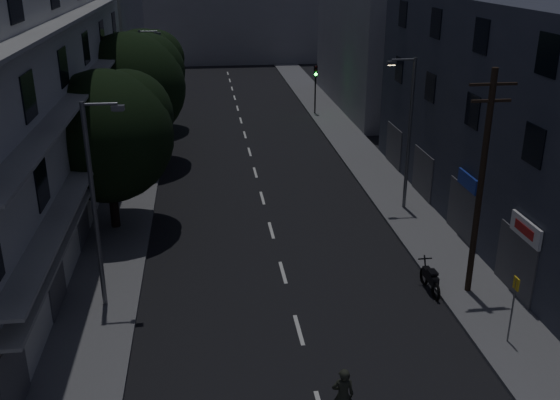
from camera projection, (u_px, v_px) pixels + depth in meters
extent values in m
plane|color=black|center=(255.00, 170.00, 40.03)|extent=(160.00, 160.00, 0.00)
cube|color=#565659|center=(136.00, 174.00, 39.12)|extent=(3.00, 90.00, 0.15)
cube|color=#565659|center=(368.00, 164.00, 40.88)|extent=(3.00, 90.00, 0.15)
cube|color=beige|center=(299.00, 330.00, 22.95)|extent=(0.15, 2.00, 0.01)
cube|color=beige|center=(283.00, 272.00, 27.10)|extent=(0.15, 2.00, 0.01)
cube|color=beige|center=(271.00, 230.00, 31.25)|extent=(0.15, 2.00, 0.01)
cube|color=beige|center=(262.00, 198.00, 35.41)|extent=(0.15, 2.00, 0.01)
cube|color=beige|center=(255.00, 172.00, 39.56)|extent=(0.15, 2.00, 0.01)
cube|color=beige|center=(250.00, 152.00, 43.72)|extent=(0.15, 2.00, 0.01)
cube|color=beige|center=(245.00, 135.00, 47.87)|extent=(0.15, 2.00, 0.01)
cube|color=beige|center=(241.00, 120.00, 52.03)|extent=(0.15, 2.00, 0.01)
cube|color=beige|center=(237.00, 108.00, 56.18)|extent=(0.15, 2.00, 0.01)
cube|color=beige|center=(235.00, 98.00, 60.33)|extent=(0.15, 2.00, 0.01)
cube|color=beige|center=(232.00, 88.00, 64.49)|extent=(0.15, 2.00, 0.01)
cube|color=beige|center=(230.00, 80.00, 68.64)|extent=(0.15, 2.00, 0.01)
cube|color=beige|center=(228.00, 73.00, 72.80)|extent=(0.15, 2.00, 0.01)
cube|color=#B3B3AE|center=(14.00, 88.00, 29.60)|extent=(6.00, 36.00, 14.00)
cube|color=black|center=(10.00, 360.00, 17.93)|extent=(0.06, 1.60, 1.60)
cube|color=black|center=(54.00, 265.00, 23.47)|extent=(0.06, 1.60, 1.60)
cube|color=black|center=(81.00, 205.00, 29.01)|extent=(0.06, 1.60, 1.60)
cube|color=black|center=(99.00, 165.00, 34.55)|extent=(0.06, 1.60, 1.60)
cube|color=black|center=(112.00, 136.00, 40.09)|extent=(0.06, 1.60, 1.60)
cube|color=black|center=(122.00, 114.00, 45.63)|extent=(0.06, 1.60, 1.60)
cube|color=black|center=(42.00, 185.00, 22.30)|extent=(0.06, 1.60, 1.60)
cube|color=black|center=(72.00, 139.00, 27.84)|extent=(0.06, 1.60, 1.60)
cube|color=black|center=(93.00, 109.00, 33.38)|extent=(0.06, 1.60, 1.60)
cube|color=black|center=(107.00, 87.00, 38.92)|extent=(0.06, 1.60, 1.60)
cube|color=black|center=(118.00, 70.00, 44.46)|extent=(0.06, 1.60, 1.60)
cube|color=black|center=(29.00, 96.00, 21.13)|extent=(0.06, 1.60, 1.60)
cube|color=black|center=(63.00, 67.00, 26.67)|extent=(0.06, 1.60, 1.60)
cube|color=black|center=(86.00, 48.00, 32.21)|extent=(0.06, 1.60, 1.60)
cube|color=black|center=(102.00, 34.00, 37.75)|extent=(0.06, 1.60, 1.60)
cube|color=black|center=(114.00, 24.00, 43.29)|extent=(0.06, 1.60, 1.60)
cube|color=gray|center=(96.00, 146.00, 31.10)|extent=(1.00, 32.40, 0.12)
cube|color=gray|center=(89.00, 82.00, 29.93)|extent=(1.00, 32.40, 0.12)
cube|color=gray|center=(81.00, 12.00, 28.76)|extent=(1.00, 32.40, 0.12)
cube|color=gray|center=(96.00, 163.00, 31.42)|extent=(0.80, 32.40, 0.12)
cube|color=#424247|center=(14.00, 377.00, 18.15)|extent=(0.06, 2.40, 2.40)
cube|color=#424247|center=(56.00, 279.00, 23.69)|extent=(0.06, 2.40, 2.40)
cube|color=#424247|center=(83.00, 217.00, 29.23)|extent=(0.06, 2.40, 2.40)
cube|color=#424247|center=(100.00, 176.00, 34.77)|extent=(0.06, 2.40, 2.40)
cube|color=#424247|center=(114.00, 145.00, 40.31)|extent=(0.06, 2.40, 2.40)
cube|color=#424247|center=(123.00, 122.00, 45.85)|extent=(0.06, 2.40, 2.40)
cube|color=#2D313D|center=(528.00, 123.00, 29.26)|extent=(6.00, 28.00, 11.00)
cube|color=black|center=(534.00, 145.00, 23.08)|extent=(0.06, 1.40, 1.50)
cube|color=black|center=(473.00, 111.00, 28.16)|extent=(0.06, 1.40, 1.50)
cube|color=black|center=(430.00, 87.00, 33.23)|extent=(0.06, 1.40, 1.50)
cube|color=black|center=(399.00, 70.00, 38.31)|extent=(0.06, 1.40, 1.50)
cube|color=black|center=(548.00, 55.00, 21.87)|extent=(0.06, 1.40, 1.50)
cube|color=black|center=(481.00, 36.00, 26.95)|extent=(0.06, 1.40, 1.50)
cube|color=black|center=(436.00, 23.00, 32.02)|extent=(0.06, 1.40, 1.50)
cube|color=black|center=(403.00, 14.00, 37.10)|extent=(0.06, 1.40, 1.50)
cube|color=#424247|center=(515.00, 263.00, 24.87)|extent=(0.06, 3.00, 2.60)
cube|color=#424247|center=(461.00, 211.00, 29.95)|extent=(0.06, 3.00, 2.60)
cube|color=#424247|center=(422.00, 174.00, 35.03)|extent=(0.06, 3.00, 2.60)
cube|color=#424247|center=(394.00, 146.00, 40.10)|extent=(0.06, 3.00, 2.60)
cube|color=silver|center=(526.00, 230.00, 23.78)|extent=(0.12, 2.20, 0.80)
cube|color=#B21414|center=(524.00, 230.00, 23.77)|extent=(0.02, 1.40, 0.36)
cube|color=navy|center=(468.00, 181.00, 28.86)|extent=(0.12, 2.00, 0.70)
cube|color=slate|center=(100.00, 12.00, 56.93)|extent=(6.00, 20.00, 16.00)
cube|color=slate|center=(372.00, 33.00, 54.75)|extent=(6.00, 20.00, 13.00)
cube|color=slate|center=(223.00, 21.00, 79.74)|extent=(24.00, 8.00, 10.00)
cylinder|color=black|center=(112.00, 186.00, 30.62)|extent=(0.44, 0.44, 4.24)
sphere|color=black|center=(107.00, 136.00, 29.69)|extent=(6.36, 6.36, 6.36)
sphere|color=black|center=(127.00, 115.00, 30.24)|extent=(4.45, 4.45, 4.45)
sphere|color=black|center=(86.00, 131.00, 28.83)|extent=(4.14, 4.14, 4.14)
cylinder|color=black|center=(135.00, 130.00, 40.03)|extent=(0.44, 0.44, 4.53)
sphere|color=black|center=(131.00, 87.00, 39.04)|extent=(6.83, 6.83, 6.83)
sphere|color=black|center=(147.00, 71.00, 39.63)|extent=(4.78, 4.78, 4.78)
sphere|color=black|center=(115.00, 82.00, 38.12)|extent=(4.44, 4.44, 4.44)
cylinder|color=black|center=(146.00, 103.00, 48.22)|extent=(0.44, 0.44, 4.15)
sphere|color=black|center=(144.00, 70.00, 47.31)|extent=(6.19, 6.19, 6.19)
sphere|color=black|center=(156.00, 58.00, 47.85)|extent=(4.33, 4.33, 4.33)
sphere|color=black|center=(132.00, 66.00, 46.48)|extent=(4.02, 4.02, 4.02)
cylinder|color=black|center=(315.00, 95.00, 53.20)|extent=(0.12, 0.12, 3.20)
cube|color=black|center=(316.00, 71.00, 52.45)|extent=(0.28, 0.22, 0.90)
sphere|color=black|center=(316.00, 67.00, 52.19)|extent=(0.22, 0.22, 0.22)
sphere|color=#3F330C|center=(316.00, 71.00, 52.30)|extent=(0.22, 0.22, 0.22)
sphere|color=#0CFF26|center=(316.00, 74.00, 52.41)|extent=(0.22, 0.22, 0.22)
cylinder|color=black|center=(159.00, 97.00, 52.38)|extent=(0.12, 0.12, 3.20)
cube|color=black|center=(157.00, 73.00, 51.63)|extent=(0.28, 0.22, 0.90)
sphere|color=black|center=(157.00, 69.00, 51.37)|extent=(0.22, 0.22, 0.22)
sphere|color=#3F330C|center=(157.00, 72.00, 51.48)|extent=(0.22, 0.22, 0.22)
sphere|color=#0CFF26|center=(157.00, 76.00, 51.59)|extent=(0.22, 0.22, 0.22)
cylinder|color=#5B5C63|center=(94.00, 209.00, 22.96)|extent=(0.18, 0.18, 8.00)
cylinder|color=#5B5C63|center=(100.00, 104.00, 21.60)|extent=(1.20, 0.10, 0.10)
cube|color=#5B5C63|center=(118.00, 108.00, 21.73)|extent=(0.45, 0.25, 0.18)
cube|color=#4C4C4C|center=(118.00, 111.00, 21.76)|extent=(0.35, 0.18, 0.04)
cylinder|color=#515459|center=(409.00, 135.00, 32.31)|extent=(0.18, 0.18, 8.00)
cylinder|color=#515459|center=(403.00, 60.00, 30.81)|extent=(1.20, 0.10, 0.10)
cube|color=#515459|center=(392.00, 63.00, 30.80)|extent=(0.45, 0.25, 0.18)
cube|color=#FFD88C|center=(391.00, 65.00, 30.83)|extent=(0.35, 0.18, 0.04)
cylinder|color=slate|center=(144.00, 89.00, 43.50)|extent=(0.18, 0.18, 8.00)
cylinder|color=slate|center=(148.00, 32.00, 42.14)|extent=(1.20, 0.10, 0.10)
cube|color=slate|center=(157.00, 34.00, 42.27)|extent=(0.45, 0.25, 0.18)
cube|color=#4C4C4C|center=(157.00, 35.00, 42.30)|extent=(0.35, 0.18, 0.04)
cylinder|color=black|center=(480.00, 186.00, 23.75)|extent=(0.24, 0.24, 9.00)
cube|color=black|center=(493.00, 84.00, 22.32)|extent=(1.80, 0.10, 0.10)
cube|color=black|center=(491.00, 101.00, 22.54)|extent=(1.50, 0.10, 0.10)
cylinder|color=#595B60|center=(512.00, 310.00, 21.58)|extent=(0.06, 0.06, 2.50)
cube|color=yellow|center=(516.00, 284.00, 21.19)|extent=(0.05, 0.35, 0.45)
torus|color=black|center=(436.00, 292.00, 24.91)|extent=(0.14, 0.76, 0.76)
torus|color=black|center=(424.00, 276.00, 26.10)|extent=(0.14, 0.76, 0.76)
cube|color=black|center=(430.00, 276.00, 25.38)|extent=(0.30, 1.19, 0.38)
cube|color=black|center=(433.00, 272.00, 25.13)|extent=(0.34, 0.49, 0.11)
cylinder|color=black|center=(425.00, 267.00, 25.87)|extent=(0.08, 0.47, 0.90)
cube|color=black|center=(425.00, 259.00, 25.85)|extent=(0.59, 0.06, 0.04)
imported|color=black|center=(343.00, 395.00, 17.49)|extent=(0.67, 0.47, 1.76)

